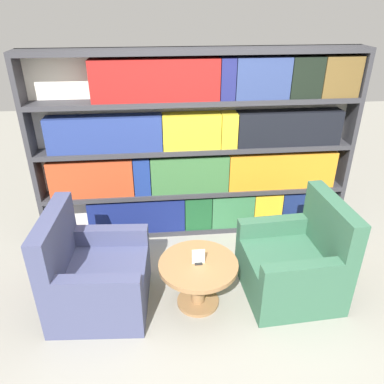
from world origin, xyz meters
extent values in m
plane|color=gray|center=(0.00, 0.00, 0.00)|extent=(14.00, 14.00, 0.00)
cube|color=silver|center=(0.00, 1.58, 1.02)|extent=(3.43, 0.05, 2.04)
cube|color=#333338|center=(-1.69, 1.45, 1.02)|extent=(0.05, 0.30, 2.04)
cube|color=#333338|center=(1.69, 1.45, 1.02)|extent=(0.05, 0.30, 2.04)
cube|color=#333338|center=(0.00, 1.45, 0.03)|extent=(3.33, 0.30, 0.05)
cube|color=#333338|center=(0.00, 1.45, 0.51)|extent=(3.33, 0.30, 0.05)
cube|color=#333338|center=(0.00, 1.45, 1.02)|extent=(3.33, 0.30, 0.05)
cube|color=#333338|center=(0.00, 1.45, 1.53)|extent=(3.33, 0.30, 0.05)
cube|color=#333338|center=(0.00, 1.45, 2.01)|extent=(3.33, 0.30, 0.05)
cube|color=navy|center=(-0.68, 1.43, 0.25)|extent=(1.08, 0.20, 0.40)
cube|color=#1B512A|center=(0.02, 1.43, 0.25)|extent=(0.31, 0.20, 0.40)
cube|color=#347145|center=(0.43, 1.43, 0.25)|extent=(0.49, 0.20, 0.40)
cube|color=gold|center=(0.84, 1.43, 0.25)|extent=(0.33, 0.20, 0.40)
cube|color=navy|center=(1.25, 1.43, 0.25)|extent=(0.49, 0.20, 0.40)
cube|color=#AF3E1F|center=(-1.13, 1.43, 0.74)|extent=(0.89, 0.20, 0.41)
cube|color=navy|center=(-0.59, 1.43, 0.74)|extent=(0.17, 0.20, 0.41)
cube|color=#376A38|center=(-0.07, 1.43, 0.74)|extent=(0.85, 0.20, 0.41)
cube|color=orange|center=(0.96, 1.43, 0.74)|extent=(1.21, 0.20, 0.41)
cube|color=navy|center=(-0.94, 1.43, 1.23)|extent=(1.16, 0.20, 0.37)
cube|color=gold|center=(-0.05, 1.43, 1.23)|extent=(0.60, 0.20, 0.37)
cube|color=gold|center=(0.34, 1.43, 1.23)|extent=(0.17, 0.20, 0.37)
cube|color=black|center=(0.99, 1.43, 1.23)|extent=(1.12, 0.20, 0.37)
cube|color=maroon|center=(-0.40, 1.43, 1.75)|extent=(1.25, 0.20, 0.40)
cube|color=navy|center=(0.30, 1.43, 1.75)|extent=(0.15, 0.20, 0.40)
cube|color=navy|center=(0.65, 1.43, 1.75)|extent=(0.54, 0.20, 0.40)
cube|color=black|center=(1.09, 1.43, 1.75)|extent=(0.32, 0.20, 0.40)
cube|color=brown|center=(1.45, 1.43, 1.75)|extent=(0.39, 0.20, 0.40)
cube|color=#42476B|center=(-0.97, 0.31, 0.21)|extent=(0.86, 0.87, 0.42)
cube|color=#42476B|center=(-1.30, 0.33, 0.68)|extent=(0.20, 0.82, 0.52)
cube|color=#42476B|center=(-0.92, -0.05, 0.50)|extent=(0.67, 0.17, 0.17)
cube|color=#42476B|center=(-0.87, 0.65, 0.50)|extent=(0.67, 0.17, 0.17)
cube|color=#336047|center=(0.74, 0.31, 0.21)|extent=(0.85, 0.86, 0.42)
cube|color=#336047|center=(1.07, 0.32, 0.68)|extent=(0.19, 0.82, 0.52)
cube|color=#336047|center=(0.65, 0.65, 0.50)|extent=(0.67, 0.16, 0.17)
cube|color=#336047|center=(0.69, -0.05, 0.50)|extent=(0.67, 0.16, 0.17)
cylinder|color=olive|center=(-0.11, 0.23, 0.20)|extent=(0.12, 0.12, 0.41)
cylinder|color=olive|center=(-0.11, 0.23, 0.01)|extent=(0.38, 0.38, 0.03)
cylinder|color=olive|center=(-0.11, 0.23, 0.43)|extent=(0.69, 0.69, 0.04)
cube|color=black|center=(-0.11, 0.23, 0.45)|extent=(0.07, 0.06, 0.01)
cube|color=silver|center=(-0.11, 0.23, 0.52)|extent=(0.11, 0.01, 0.14)
camera|label=1|loc=(-0.42, -2.30, 2.48)|focal=35.00mm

